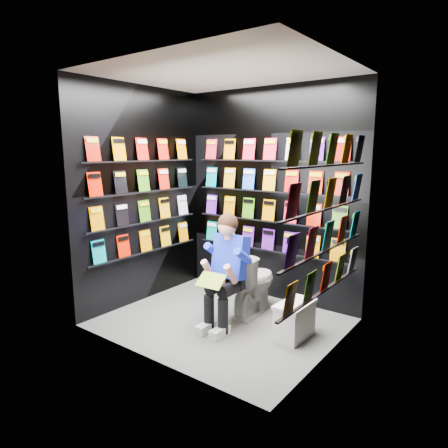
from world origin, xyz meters
The scene contains 14 objects.
floor centered at (0.00, 0.00, 0.00)m, with size 2.40×2.40×0.00m, color #565654.
ceiling centered at (0.00, 0.00, 2.60)m, with size 2.40×2.40×0.00m, color white.
wall_back centered at (0.00, 1.00, 1.30)m, with size 2.40×0.04×2.60m, color black.
wall_front centered at (0.00, -1.00, 1.30)m, with size 2.40×0.04×2.60m, color black.
wall_left centered at (-1.20, 0.00, 1.30)m, with size 0.04×2.00×2.60m, color black.
wall_right centered at (1.20, 0.00, 1.30)m, with size 0.04×2.00×2.60m, color black.
comics_back centered at (0.00, 0.97, 1.31)m, with size 2.10×0.06×1.37m, color red, non-canonical shape.
comics_left centered at (-1.17, 0.00, 1.31)m, with size 0.06×1.70×1.37m, color red, non-canonical shape.
comics_right centered at (1.17, 0.00, 1.31)m, with size 0.06×1.70×1.37m, color red, non-canonical shape.
toilet centered at (0.11, 0.42, 0.37)m, with size 0.42×0.75×0.73m, color silver.
longbox centered at (0.80, 0.16, 0.17)m, with size 0.24×0.44×0.33m, color white.
longbox_lid centered at (0.80, 0.16, 0.35)m, with size 0.27×0.47×0.03m, color white.
reader centered at (0.11, 0.04, 0.74)m, with size 0.47×0.69×1.27m, color #0B1FDD, non-canonical shape.
held_comic centered at (0.11, -0.31, 0.58)m, with size 0.28×0.01×0.20m, color green.
Camera 1 is at (2.47, -3.25, 1.85)m, focal length 32.00 mm.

